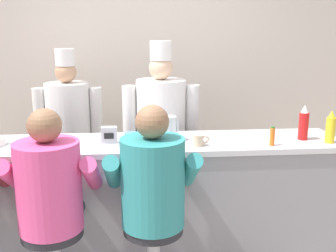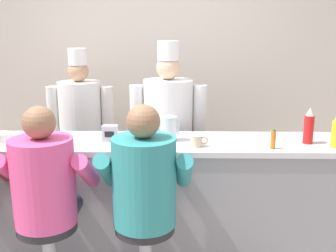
# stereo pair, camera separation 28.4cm
# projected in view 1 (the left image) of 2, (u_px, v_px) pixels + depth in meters

# --- Properties ---
(wall_back) EXTENTS (10.00, 0.06, 2.70)m
(wall_back) POSITION_uv_depth(u_px,v_px,m) (138.00, 74.00, 4.25)
(wall_back) COLOR beige
(wall_back) RESTS_ON ground_plane
(diner_counter) EXTENTS (2.99, 0.57, 1.01)m
(diner_counter) POSITION_uv_depth(u_px,v_px,m) (142.00, 205.00, 3.00)
(diner_counter) COLOR gray
(diner_counter) RESTS_ON ground_plane
(ketchup_bottle_red) EXTENTS (0.07, 0.07, 0.26)m
(ketchup_bottle_red) POSITION_uv_depth(u_px,v_px,m) (304.00, 124.00, 2.91)
(ketchup_bottle_red) COLOR red
(ketchup_bottle_red) RESTS_ON diner_counter
(mustard_bottle_yellow) EXTENTS (0.07, 0.07, 0.24)m
(mustard_bottle_yellow) POSITION_uv_depth(u_px,v_px,m) (331.00, 128.00, 2.83)
(mustard_bottle_yellow) COLOR yellow
(mustard_bottle_yellow) RESTS_ON diner_counter
(hot_sauce_bottle_orange) EXTENTS (0.04, 0.04, 0.14)m
(hot_sauce_bottle_orange) POSITION_uv_depth(u_px,v_px,m) (272.00, 136.00, 2.77)
(hot_sauce_bottle_orange) COLOR orange
(hot_sauce_bottle_orange) RESTS_ON diner_counter
(water_pitcher_clear) EXTENTS (0.14, 0.12, 0.18)m
(water_pitcher_clear) POSITION_uv_depth(u_px,v_px,m) (168.00, 128.00, 2.89)
(water_pitcher_clear) COLOR silver
(water_pitcher_clear) RESTS_ON diner_counter
(breakfast_plate) EXTENTS (0.25, 0.25, 0.05)m
(breakfast_plate) POSITION_uv_depth(u_px,v_px,m) (22.00, 148.00, 2.68)
(breakfast_plate) COLOR white
(breakfast_plate) RESTS_ON diner_counter
(coffee_mug_tan) EXTENTS (0.12, 0.08, 0.08)m
(coffee_mug_tan) POSITION_uv_depth(u_px,v_px,m) (199.00, 140.00, 2.77)
(coffee_mug_tan) COLOR beige
(coffee_mug_tan) RESTS_ON diner_counter
(coffee_mug_blue) EXTENTS (0.14, 0.09, 0.08)m
(coffee_mug_blue) POSITION_uv_depth(u_px,v_px,m) (132.00, 138.00, 2.82)
(coffee_mug_blue) COLOR #4C7AB2
(coffee_mug_blue) RESTS_ON diner_counter
(napkin_dispenser_chrome) EXTENTS (0.11, 0.07, 0.12)m
(napkin_dispenser_chrome) POSITION_uv_depth(u_px,v_px,m) (109.00, 135.00, 2.84)
(napkin_dispenser_chrome) COLOR silver
(napkin_dispenser_chrome) RESTS_ON diner_counter
(diner_seated_pink) EXTENTS (0.59, 0.58, 1.37)m
(diner_seated_pink) POSITION_uv_depth(u_px,v_px,m) (51.00, 193.00, 2.38)
(diner_seated_pink) COLOR #B2B5BA
(diner_seated_pink) RESTS_ON ground_plane
(diner_seated_teal) EXTENTS (0.59, 0.59, 1.38)m
(diner_seated_teal) POSITION_uv_depth(u_px,v_px,m) (153.00, 189.00, 2.43)
(diner_seated_teal) COLOR #B2B5BA
(diner_seated_teal) RESTS_ON ground_plane
(cook_in_whites_near) EXTENTS (0.64, 0.41, 1.65)m
(cook_in_whites_near) POSITION_uv_depth(u_px,v_px,m) (69.00, 127.00, 3.75)
(cook_in_whites_near) COLOR #232328
(cook_in_whites_near) RESTS_ON ground_plane
(cook_in_whites_far) EXTENTS (0.67, 0.43, 1.72)m
(cook_in_whites_far) POSITION_uv_depth(u_px,v_px,m) (161.00, 130.00, 3.48)
(cook_in_whites_far) COLOR #232328
(cook_in_whites_far) RESTS_ON ground_plane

